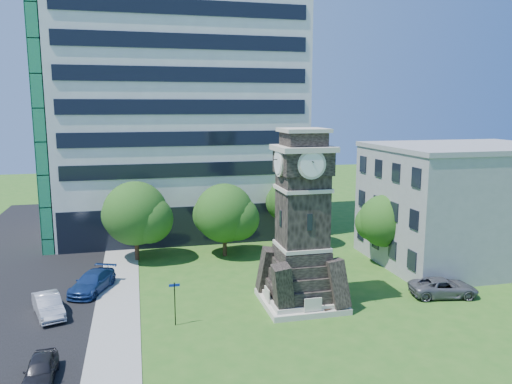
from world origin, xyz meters
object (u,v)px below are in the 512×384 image
object	(u,v)px
car_street_south	(41,370)
park_bench	(334,306)
clock_tower	(302,230)
car_street_mid	(48,305)
car_east_lot	(443,287)
street_sign	(175,299)
car_street_north	(92,282)

from	to	relation	value
car_street_south	park_bench	xyz separation A→B (m)	(17.61, 4.42, -0.12)
clock_tower	car_street_mid	bearing A→B (deg)	173.20
car_east_lot	street_sign	world-z (taller)	street_sign
car_street_south	street_sign	distance (m)	8.74
car_street_north	car_east_lot	world-z (taller)	car_street_north
car_street_mid	car_street_north	xyz separation A→B (m)	(2.48, 3.89, 0.01)
car_east_lot	street_sign	size ratio (longest dim) A/B	1.72
car_street_mid	car_east_lot	distance (m)	27.56
clock_tower	car_east_lot	distance (m)	11.54
park_bench	street_sign	distance (m)	10.60
car_east_lot	park_bench	bearing A→B (deg)	105.90
clock_tower	car_street_south	world-z (taller)	clock_tower
car_street_north	car_east_lot	distance (m)	25.87
clock_tower	car_street_mid	world-z (taller)	clock_tower
car_street_south	car_street_north	bearing A→B (deg)	82.17
clock_tower	car_east_lot	size ratio (longest dim) A/B	2.52
car_street_north	car_east_lot	xyz separation A→B (m)	(24.90, -7.04, -0.05)
car_street_mid	clock_tower	bearing A→B (deg)	-24.81
clock_tower	car_street_north	bearing A→B (deg)	157.70
clock_tower	park_bench	xyz separation A→B (m)	(1.68, -2.02, -4.78)
clock_tower	car_east_lot	bearing A→B (deg)	-6.21
street_sign	car_street_north	bearing A→B (deg)	126.31
car_street_south	park_bench	size ratio (longest dim) A/B	1.97
street_sign	clock_tower	bearing A→B (deg)	8.77
car_street_north	car_east_lot	bearing A→B (deg)	6.44
car_street_south	street_sign	xyz separation A→B (m)	(7.09, 4.97, 1.14)
clock_tower	car_street_south	bearing A→B (deg)	-158.00
car_street_south	car_street_north	xyz separation A→B (m)	(1.55, 12.33, 0.10)
car_street_south	car_street_mid	bearing A→B (deg)	95.63
park_bench	street_sign	world-z (taller)	street_sign
clock_tower	car_street_north	xyz separation A→B (m)	(-14.38, 5.90, -4.56)
car_street_north	car_street_mid	bearing A→B (deg)	-100.33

